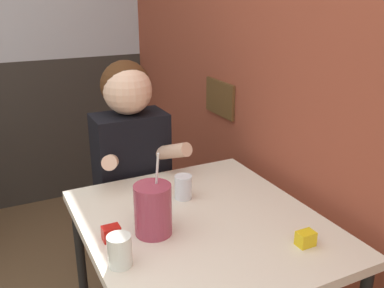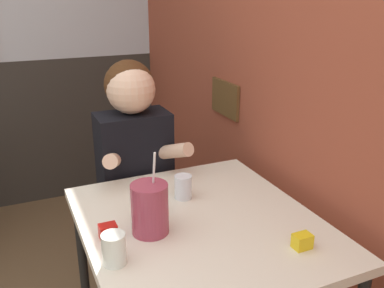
# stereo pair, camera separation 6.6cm
# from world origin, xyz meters

# --- Properties ---
(brick_wall_right) EXTENTS (0.08, 4.35, 2.70)m
(brick_wall_right) POSITION_xyz_m (1.33, 1.17, 1.35)
(brick_wall_right) COLOR brown
(brick_wall_right) RESTS_ON ground_plane
(main_table) EXTENTS (0.84, 0.95, 0.78)m
(main_table) POSITION_xyz_m (0.80, 0.32, 0.71)
(main_table) COLOR beige
(main_table) RESTS_ON ground_plane
(person_seated) EXTENTS (0.42, 0.42, 1.28)m
(person_seated) POSITION_xyz_m (0.73, 0.93, 0.70)
(person_seated) COLOR black
(person_seated) RESTS_ON ground_plane
(cocktail_pitcher) EXTENTS (0.13, 0.13, 0.30)m
(cocktail_pitcher) POSITION_xyz_m (0.61, 0.33, 0.87)
(cocktail_pitcher) COLOR #99384C
(cocktail_pitcher) RESTS_ON main_table
(glass_near_pitcher) EXTENTS (0.07, 0.07, 0.10)m
(glass_near_pitcher) POSITION_xyz_m (0.81, 0.52, 0.83)
(glass_near_pitcher) COLOR silver
(glass_near_pitcher) RESTS_ON main_table
(glass_center) EXTENTS (0.08, 0.08, 0.10)m
(glass_center) POSITION_xyz_m (0.45, 0.20, 0.83)
(glass_center) COLOR silver
(glass_center) RESTS_ON main_table
(condiment_ketchup) EXTENTS (0.06, 0.04, 0.05)m
(condiment_ketchup) POSITION_xyz_m (0.46, 0.35, 0.80)
(condiment_ketchup) COLOR #B7140F
(condiment_ketchup) RESTS_ON main_table
(condiment_mustard) EXTENTS (0.06, 0.04, 0.05)m
(condiment_mustard) POSITION_xyz_m (1.03, 0.03, 0.80)
(condiment_mustard) COLOR yellow
(condiment_mustard) RESTS_ON main_table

